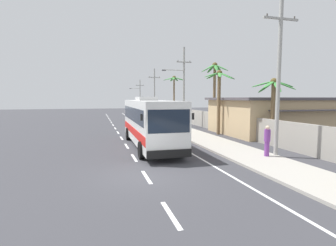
{
  "coord_description": "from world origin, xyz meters",
  "views": [
    {
      "loc": [
        -2.13,
        -11.54,
        3.57
      ],
      "look_at": [
        3.07,
        7.23,
        1.7
      ],
      "focal_mm": 27.79,
      "sensor_mm": 36.0,
      "label": 1
    }
  ],
  "objects_px": {
    "utility_pole_mid": "(183,85)",
    "palm_nearest": "(174,86)",
    "pedestrian_far_walk": "(267,140)",
    "utility_pole_far": "(154,92)",
    "motorcycle_beside_bus": "(153,124)",
    "utility_pole_nearest": "(279,74)",
    "pedestrian_midwalk": "(172,119)",
    "palm_third": "(219,90)",
    "palm_second": "(215,82)",
    "palm_fourth": "(273,97)",
    "roadside_building": "(276,115)",
    "utility_pole_distant": "(140,95)",
    "coach_bus_foreground": "(149,121)"
  },
  "relations": [
    {
      "from": "utility_pole_nearest",
      "to": "palm_fourth",
      "type": "height_order",
      "value": "utility_pole_nearest"
    },
    {
      "from": "coach_bus_foreground",
      "to": "palm_second",
      "type": "distance_m",
      "value": 11.47
    },
    {
      "from": "pedestrian_far_walk",
      "to": "palm_nearest",
      "type": "xyz_separation_m",
      "value": [
        1.79,
        24.93,
        4.27
      ]
    },
    {
      "from": "pedestrian_far_walk",
      "to": "utility_pole_far",
      "type": "xyz_separation_m",
      "value": [
        0.99,
        35.01,
        3.61
      ]
    },
    {
      "from": "motorcycle_beside_bus",
      "to": "utility_pole_far",
      "type": "height_order",
      "value": "utility_pole_far"
    },
    {
      "from": "palm_second",
      "to": "palm_fourth",
      "type": "relative_size",
      "value": 1.44
    },
    {
      "from": "palm_second",
      "to": "palm_nearest",
      "type": "bearing_deg",
      "value": 93.82
    },
    {
      "from": "utility_pole_nearest",
      "to": "palm_third",
      "type": "height_order",
      "value": "utility_pole_nearest"
    },
    {
      "from": "roadside_building",
      "to": "utility_pole_nearest",
      "type": "bearing_deg",
      "value": -127.87
    },
    {
      "from": "utility_pole_mid",
      "to": "pedestrian_far_walk",
      "type": "bearing_deg",
      "value": -92.37
    },
    {
      "from": "motorcycle_beside_bus",
      "to": "utility_pole_nearest",
      "type": "relative_size",
      "value": 0.21
    },
    {
      "from": "palm_fourth",
      "to": "palm_nearest",
      "type": "bearing_deg",
      "value": 94.74
    },
    {
      "from": "utility_pole_mid",
      "to": "palm_nearest",
      "type": "height_order",
      "value": "utility_pole_mid"
    },
    {
      "from": "utility_pole_distant",
      "to": "palm_fourth",
      "type": "distance_m",
      "value": 48.33
    },
    {
      "from": "coach_bus_foreground",
      "to": "palm_fourth",
      "type": "xyz_separation_m",
      "value": [
        9.42,
        -1.59,
        1.72
      ]
    },
    {
      "from": "utility_pole_nearest",
      "to": "roadside_building",
      "type": "bearing_deg",
      "value": 52.13
    },
    {
      "from": "motorcycle_beside_bus",
      "to": "pedestrian_far_walk",
      "type": "height_order",
      "value": "pedestrian_far_walk"
    },
    {
      "from": "motorcycle_beside_bus",
      "to": "pedestrian_midwalk",
      "type": "relative_size",
      "value": 1.1
    },
    {
      "from": "utility_pole_nearest",
      "to": "pedestrian_midwalk",
      "type": "bearing_deg",
      "value": 95.59
    },
    {
      "from": "palm_third",
      "to": "utility_pole_mid",
      "type": "bearing_deg",
      "value": 98.95
    },
    {
      "from": "utility_pole_distant",
      "to": "palm_nearest",
      "type": "relative_size",
      "value": 1.18
    },
    {
      "from": "utility_pole_distant",
      "to": "palm_second",
      "type": "height_order",
      "value": "utility_pole_distant"
    },
    {
      "from": "motorcycle_beside_bus",
      "to": "utility_pole_mid",
      "type": "xyz_separation_m",
      "value": [
        4.26,
        2.18,
        4.49
      ]
    },
    {
      "from": "motorcycle_beside_bus",
      "to": "palm_nearest",
      "type": "height_order",
      "value": "palm_nearest"
    },
    {
      "from": "pedestrian_far_walk",
      "to": "palm_nearest",
      "type": "distance_m",
      "value": 25.35
    },
    {
      "from": "roadside_building",
      "to": "pedestrian_midwalk",
      "type": "bearing_deg",
      "value": 139.37
    },
    {
      "from": "pedestrian_far_walk",
      "to": "utility_pole_far",
      "type": "relative_size",
      "value": 0.2
    },
    {
      "from": "utility_pole_nearest",
      "to": "palm_third",
      "type": "bearing_deg",
      "value": 83.54
    },
    {
      "from": "pedestrian_far_walk",
      "to": "utility_pole_mid",
      "type": "height_order",
      "value": "utility_pole_mid"
    },
    {
      "from": "palm_nearest",
      "to": "palm_third",
      "type": "bearing_deg",
      "value": -89.58
    },
    {
      "from": "palm_nearest",
      "to": "roadside_building",
      "type": "height_order",
      "value": "palm_nearest"
    },
    {
      "from": "utility_pole_mid",
      "to": "utility_pole_distant",
      "type": "relative_size",
      "value": 1.2
    },
    {
      "from": "utility_pole_distant",
      "to": "motorcycle_beside_bus",
      "type": "bearing_deg",
      "value": -97.0
    },
    {
      "from": "utility_pole_distant",
      "to": "pedestrian_far_walk",
      "type": "bearing_deg",
      "value": -91.11
    },
    {
      "from": "motorcycle_beside_bus",
      "to": "pedestrian_midwalk",
      "type": "xyz_separation_m",
      "value": [
        2.66,
        1.57,
        0.42
      ]
    },
    {
      "from": "utility_pole_mid",
      "to": "palm_third",
      "type": "relative_size",
      "value": 1.56
    },
    {
      "from": "utility_pole_mid",
      "to": "palm_nearest",
      "type": "bearing_deg",
      "value": 81.73
    },
    {
      "from": "palm_fourth",
      "to": "utility_pole_mid",
      "type": "bearing_deg",
      "value": 101.71
    },
    {
      "from": "motorcycle_beside_bus",
      "to": "utility_pole_nearest",
      "type": "distance_m",
      "value": 16.4
    },
    {
      "from": "coach_bus_foreground",
      "to": "palm_fourth",
      "type": "relative_size",
      "value": 2.2
    },
    {
      "from": "utility_pole_nearest",
      "to": "utility_pole_far",
      "type": "xyz_separation_m",
      "value": [
        0.21,
        34.82,
        -0.26
      ]
    },
    {
      "from": "utility_pole_distant",
      "to": "utility_pole_nearest",
      "type": "bearing_deg",
      "value": -90.27
    },
    {
      "from": "utility_pole_nearest",
      "to": "utility_pole_far",
      "type": "height_order",
      "value": "utility_pole_nearest"
    },
    {
      "from": "pedestrian_midwalk",
      "to": "roadside_building",
      "type": "distance_m",
      "value": 11.65
    },
    {
      "from": "utility_pole_nearest",
      "to": "utility_pole_distant",
      "type": "height_order",
      "value": "utility_pole_nearest"
    },
    {
      "from": "pedestrian_midwalk",
      "to": "utility_pole_far",
      "type": "bearing_deg",
      "value": -152.92
    },
    {
      "from": "motorcycle_beside_bus",
      "to": "utility_pole_distant",
      "type": "relative_size",
      "value": 0.24
    },
    {
      "from": "motorcycle_beside_bus",
      "to": "utility_pole_distant",
      "type": "distance_m",
      "value": 37.46
    },
    {
      "from": "pedestrian_midwalk",
      "to": "utility_pole_nearest",
      "type": "distance_m",
      "value": 17.32
    },
    {
      "from": "motorcycle_beside_bus",
      "to": "palm_fourth",
      "type": "bearing_deg",
      "value": -57.97
    }
  ]
}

